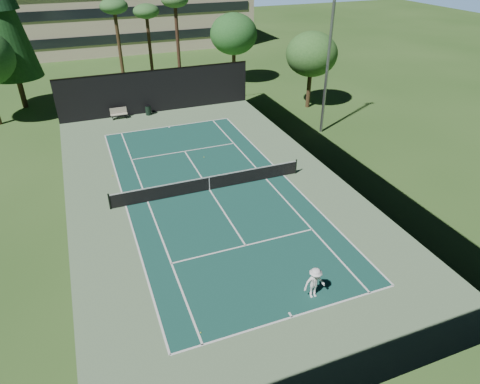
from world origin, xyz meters
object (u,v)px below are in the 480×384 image
object	(u,v)px
tennis_ball_d	(112,176)
park_bench	(119,113)
player	(315,283)
tennis_ball_c	(204,157)
trash_bin	(148,110)
tennis_net	(209,183)
tennis_ball_b	(195,185)
tennis_ball_a	(201,333)

from	to	relation	value
tennis_ball_d	park_bench	bearing A→B (deg)	79.93
player	tennis_ball_d	xyz separation A→B (m)	(-7.30, 15.36, -0.78)
tennis_ball_c	trash_bin	xyz separation A→B (m)	(-2.18, 10.63, 0.44)
tennis_net	park_bench	bearing A→B (deg)	103.75
trash_bin	tennis_ball_b	bearing A→B (deg)	-88.69
tennis_ball_c	trash_bin	distance (m)	10.86
tennis_ball_a	tennis_ball_c	distance (m)	16.88
player	trash_bin	distance (m)	26.66
tennis_ball_c	park_bench	bearing A→B (deg)	114.64
tennis_net	tennis_ball_b	distance (m)	1.35
tennis_ball_d	tennis_ball_b	bearing A→B (deg)	-33.15
tennis_ball_b	park_bench	world-z (taller)	park_bench
tennis_ball_c	tennis_ball_b	bearing A→B (deg)	-115.69
tennis_ball_a	park_bench	size ratio (longest dim) A/B	0.04
park_bench	trash_bin	bearing A→B (deg)	-0.48
tennis_ball_b	tennis_ball_c	xyz separation A→B (m)	(1.85, 3.84, 0.00)
tennis_net	player	world-z (taller)	player
tennis_ball_b	tennis_ball_c	bearing A→B (deg)	64.31
tennis_net	park_bench	distance (m)	15.94
tennis_ball_b	park_bench	size ratio (longest dim) A/B	0.04
tennis_ball_b	tennis_ball_d	size ratio (longest dim) A/B	0.83
tennis_ball_d	trash_bin	world-z (taller)	trash_bin
player	tennis_ball_a	distance (m)	5.59
tennis_ball_c	park_bench	distance (m)	11.73
tennis_ball_a	tennis_ball_d	xyz separation A→B (m)	(-1.77, 15.54, 0.01)
player	tennis_ball_d	size ratio (longest dim) A/B	21.55
tennis_net	tennis_ball_d	distance (m)	7.21
tennis_ball_a	trash_bin	xyz separation A→B (m)	(2.93, 26.71, 0.45)
tennis_net	tennis_ball_d	world-z (taller)	tennis_net
tennis_ball_a	tennis_ball_d	distance (m)	15.64
park_bench	trash_bin	size ratio (longest dim) A/B	1.59
tennis_ball_b	park_bench	distance (m)	14.81
tennis_ball_a	park_bench	distance (m)	26.74
tennis_ball_b	tennis_ball_d	world-z (taller)	tennis_ball_d
tennis_ball_d	tennis_ball_c	bearing A→B (deg)	4.59
tennis_ball_a	trash_bin	world-z (taller)	trash_bin
trash_bin	player	bearing A→B (deg)	-84.40
tennis_net	tennis_ball_a	xyz separation A→B (m)	(-4.01, -11.26, -0.53)
tennis_ball_b	tennis_ball_d	distance (m)	6.01
tennis_ball_b	tennis_net	bearing A→B (deg)	-53.05
player	park_bench	xyz separation A→B (m)	(-5.31, 26.56, -0.28)
tennis_net	tennis_ball_a	size ratio (longest dim) A/B	206.23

